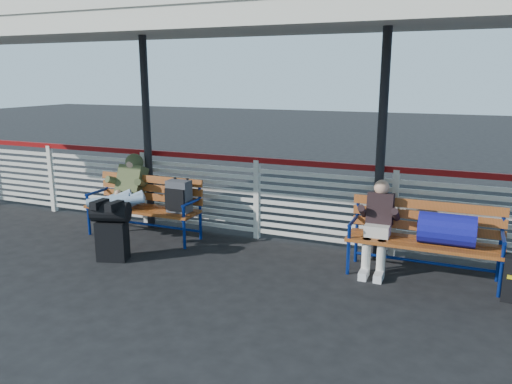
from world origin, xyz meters
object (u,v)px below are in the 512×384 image
at_px(bench_left, 156,199).
at_px(traveler_man, 122,196).
at_px(luggage_stack, 112,229).
at_px(companion_person, 378,225).
at_px(bench_right, 437,231).

bearing_deg(bench_left, traveler_man, -135.89).
bearing_deg(luggage_stack, companion_person, -0.06).
relative_size(bench_left, companion_person, 1.57).
relative_size(bench_left, traveler_man, 1.10).
relative_size(luggage_stack, bench_right, 0.45).
bearing_deg(bench_left, bench_right, -0.73).
bearing_deg(traveler_man, companion_person, 4.61).
relative_size(bench_left, bench_right, 1.00).
height_order(luggage_stack, bench_left, bench_left).
relative_size(bench_right, traveler_man, 1.10).
xyz_separation_m(luggage_stack, bench_left, (0.01, 1.03, 0.16)).
xyz_separation_m(luggage_stack, companion_person, (3.30, 0.98, 0.16)).
height_order(bench_left, traveler_man, traveler_man).
relative_size(traveler_man, companion_person, 1.43).
bearing_deg(bench_right, traveler_man, -176.13).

